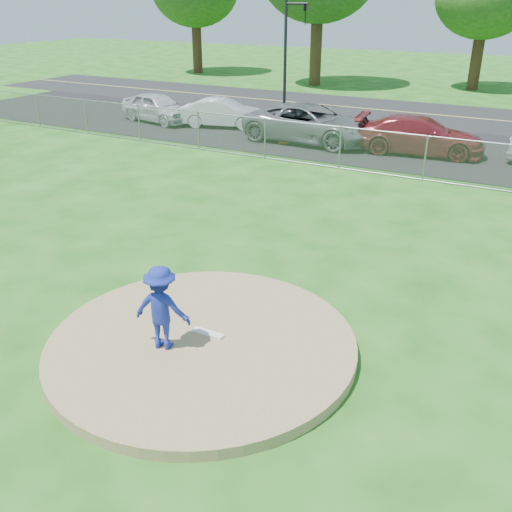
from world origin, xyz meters
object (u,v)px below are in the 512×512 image
(parked_car_silver, at_px, (158,107))
(parked_car_white, at_px, (223,113))
(traffic_signal_left, at_px, (289,44))
(pitcher, at_px, (162,308))
(traffic_cone, at_px, (284,134))
(parked_car_gray, at_px, (310,123))
(parked_car_darkred, at_px, (420,135))

(parked_car_silver, relative_size, parked_car_white, 1.04)
(traffic_signal_left, distance_m, parked_car_silver, 7.99)
(pitcher, height_order, parked_car_white, pitcher)
(traffic_cone, distance_m, parked_car_silver, 7.45)
(pitcher, bearing_deg, parked_car_white, -75.02)
(pitcher, bearing_deg, traffic_signal_left, -82.97)
(parked_car_white, bearing_deg, parked_car_gray, -115.90)
(traffic_signal_left, relative_size, parked_car_silver, 1.38)
(traffic_signal_left, height_order, parked_car_silver, traffic_signal_left)
(traffic_signal_left, height_order, traffic_cone, traffic_signal_left)
(parked_car_gray, height_order, parked_car_darkred, parked_car_gray)
(parked_car_silver, relative_size, parked_car_darkred, 0.83)
(traffic_cone, relative_size, parked_car_silver, 0.18)
(pitcher, height_order, traffic_cone, pitcher)
(traffic_signal_left, xyz_separation_m, traffic_cone, (3.33, -7.42, -2.99))
(parked_car_darkred, bearing_deg, parked_car_silver, 82.45)
(parked_car_darkred, bearing_deg, parked_car_white, 79.29)
(parked_car_white, height_order, parked_car_gray, parked_car_gray)
(traffic_signal_left, bearing_deg, traffic_cone, -65.85)
(parked_car_darkred, bearing_deg, traffic_signal_left, 46.42)
(traffic_cone, height_order, parked_car_white, parked_car_white)
(parked_car_gray, xyz_separation_m, parked_car_darkred, (4.54, 0.24, -0.07))
(traffic_signal_left, relative_size, traffic_cone, 7.77)
(parked_car_silver, xyz_separation_m, parked_car_white, (3.44, 0.48, -0.05))
(parked_car_silver, height_order, parked_car_gray, parked_car_gray)
(traffic_cone, relative_size, parked_car_darkred, 0.15)
(traffic_signal_left, bearing_deg, pitcher, -69.71)
(parked_car_silver, bearing_deg, traffic_signal_left, -20.25)
(traffic_cone, bearing_deg, pitcher, -71.69)
(pitcher, xyz_separation_m, parked_car_silver, (-12.35, 16.10, -0.24))
(traffic_cone, distance_m, parked_car_gray, 1.18)
(parked_car_gray, bearing_deg, parked_car_silver, 89.85)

